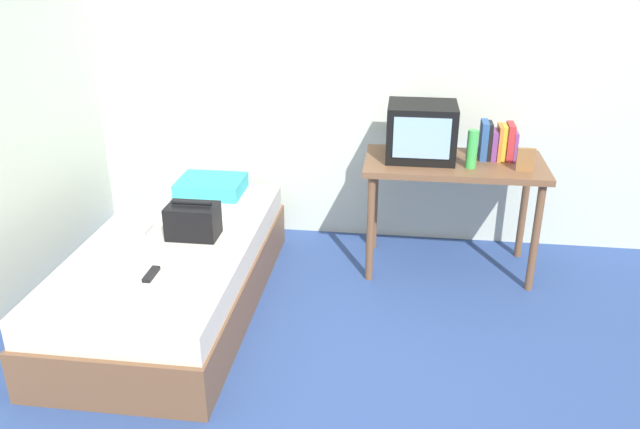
% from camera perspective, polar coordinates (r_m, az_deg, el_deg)
% --- Properties ---
extents(ground_plane, '(8.00, 8.00, 0.00)m').
position_cam_1_polar(ground_plane, '(3.35, 0.24, -15.82)').
color(ground_plane, '#2D4784').
extents(wall_back, '(5.20, 0.10, 2.60)m').
position_cam_1_polar(wall_back, '(4.65, 3.52, 13.27)').
color(wall_back, silver).
rests_on(wall_back, ground).
extents(bed, '(1.00, 2.00, 0.46)m').
position_cam_1_polar(bed, '(4.04, -12.83, -5.11)').
color(bed, brown).
rests_on(bed, ground).
extents(desk, '(1.16, 0.60, 0.77)m').
position_cam_1_polar(desk, '(4.31, 11.71, 3.39)').
color(desk, brown).
rests_on(desk, ground).
extents(tv, '(0.44, 0.39, 0.36)m').
position_cam_1_polar(tv, '(4.25, 8.95, 7.28)').
color(tv, black).
rests_on(tv, desk).
extents(water_bottle, '(0.07, 0.07, 0.24)m').
position_cam_1_polar(water_bottle, '(4.14, 13.29, 5.66)').
color(water_bottle, green).
rests_on(water_bottle, desk).
extents(book_row, '(0.23, 0.16, 0.25)m').
position_cam_1_polar(book_row, '(4.35, 15.46, 6.19)').
color(book_row, '#2D5699').
rests_on(book_row, desk).
extents(picture_frame, '(0.11, 0.02, 0.15)m').
position_cam_1_polar(picture_frame, '(4.18, 17.72, 4.64)').
color(picture_frame, olive).
rests_on(picture_frame, desk).
extents(pillow, '(0.45, 0.36, 0.10)m').
position_cam_1_polar(pillow, '(4.57, -9.60, 2.50)').
color(pillow, '#33A8B7').
rests_on(pillow, bed).
extents(handbag, '(0.30, 0.20, 0.22)m').
position_cam_1_polar(handbag, '(3.91, -11.16, -0.56)').
color(handbag, black).
rests_on(handbag, bed).
extents(magazine, '(0.21, 0.29, 0.01)m').
position_cam_1_polar(magazine, '(3.68, -15.72, -4.25)').
color(magazine, white).
rests_on(magazine, bed).
extents(remote_dark, '(0.04, 0.16, 0.02)m').
position_cam_1_polar(remote_dark, '(3.55, -14.70, -5.12)').
color(remote_dark, black).
rests_on(remote_dark, bed).
extents(remote_silver, '(0.04, 0.14, 0.02)m').
position_cam_1_polar(remote_silver, '(4.08, -15.14, -1.25)').
color(remote_silver, '#B7B7BC').
rests_on(remote_silver, bed).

